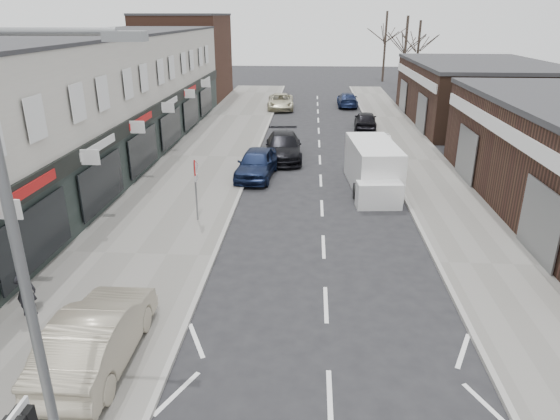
% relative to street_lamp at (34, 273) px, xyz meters
% --- Properties ---
extents(pavement_left, '(5.50, 64.00, 0.12)m').
position_rel_street_lamp_xyz_m(pavement_left, '(-2.22, 22.80, -4.56)').
color(pavement_left, slate).
rests_on(pavement_left, ground).
extents(pavement_right, '(3.50, 64.00, 0.12)m').
position_rel_street_lamp_xyz_m(pavement_right, '(10.28, 22.80, -4.56)').
color(pavement_right, slate).
rests_on(pavement_right, ground).
extents(shop_terrace_left, '(8.00, 41.00, 7.10)m').
position_rel_street_lamp_xyz_m(shop_terrace_left, '(-8.97, 20.30, -1.07)').
color(shop_terrace_left, beige).
rests_on(shop_terrace_left, ground).
extents(brick_block_far, '(8.00, 10.00, 8.00)m').
position_rel_street_lamp_xyz_m(brick_block_far, '(-8.97, 45.80, -0.62)').
color(brick_block_far, '#47291E').
rests_on(brick_block_far, ground).
extents(right_unit_far, '(10.00, 16.00, 4.50)m').
position_rel_street_lamp_xyz_m(right_unit_far, '(17.03, 34.80, -2.37)').
color(right_unit_far, '#362218').
rests_on(right_unit_far, ground).
extents(tree_far_a, '(3.60, 3.60, 8.00)m').
position_rel_street_lamp_xyz_m(tree_far_a, '(13.53, 48.80, -4.62)').
color(tree_far_a, '#382D26').
rests_on(tree_far_a, ground).
extents(tree_far_b, '(3.60, 3.60, 7.50)m').
position_rel_street_lamp_xyz_m(tree_far_b, '(16.03, 54.80, -4.62)').
color(tree_far_b, '#382D26').
rests_on(tree_far_b, ground).
extents(tree_far_c, '(3.60, 3.60, 8.50)m').
position_rel_street_lamp_xyz_m(tree_far_c, '(13.03, 60.80, -4.62)').
color(tree_far_c, '#382D26').
rests_on(tree_far_c, ground).
extents(street_lamp, '(2.23, 0.22, 8.00)m').
position_rel_street_lamp_xyz_m(street_lamp, '(0.00, 0.00, 0.00)').
color(street_lamp, slate).
rests_on(street_lamp, pavement_left).
extents(warning_sign, '(0.12, 0.80, 2.70)m').
position_rel_street_lamp_xyz_m(warning_sign, '(-0.63, 12.80, -2.42)').
color(warning_sign, slate).
rests_on(warning_sign, pavement_left).
extents(white_van, '(2.46, 5.97, 2.26)m').
position_rel_street_lamp_xyz_m(white_van, '(7.05, 17.69, -3.55)').
color(white_van, white).
rests_on(white_van, ground).
extents(sedan_on_pavement, '(1.65, 4.61, 1.51)m').
position_rel_street_lamp_xyz_m(sedan_on_pavement, '(-1.09, 3.66, -3.74)').
color(sedan_on_pavement, '#9F967F').
rests_on(sedan_on_pavement, pavement_left).
extents(pedestrian, '(0.60, 0.42, 1.58)m').
position_rel_street_lamp_xyz_m(pedestrian, '(-3.93, 5.54, -3.71)').
color(pedestrian, black).
rests_on(pedestrian, pavement_left).
extents(parked_car_left_a, '(2.21, 4.65, 1.53)m').
position_rel_street_lamp_xyz_m(parked_car_left_a, '(1.13, 19.16, -3.85)').
color(parked_car_left_a, '#121C39').
rests_on(parked_car_left_a, ground).
extents(parked_car_left_b, '(2.45, 5.32, 1.51)m').
position_rel_street_lamp_xyz_m(parked_car_left_b, '(2.33, 22.90, -3.87)').
color(parked_car_left_b, black).
rests_on(parked_car_left_b, ground).
extents(parked_car_left_c, '(2.53, 5.07, 1.38)m').
position_rel_street_lamp_xyz_m(parked_car_left_c, '(1.13, 39.64, -3.93)').
color(parked_car_left_c, '#BBB495').
rests_on(parked_car_left_c, ground).
extents(parked_car_right_a, '(1.56, 4.07, 1.33)m').
position_rel_street_lamp_xyz_m(parked_car_right_a, '(8.03, 24.37, -3.96)').
color(parked_car_right_a, silver).
rests_on(parked_car_right_a, ground).
extents(parked_car_right_b, '(1.91, 4.13, 1.37)m').
position_rel_street_lamp_xyz_m(parked_car_right_b, '(8.03, 31.52, -3.93)').
color(parked_car_right_b, black).
rests_on(parked_car_right_b, ground).
extents(parked_car_right_c, '(1.84, 4.48, 1.30)m').
position_rel_street_lamp_xyz_m(parked_car_right_c, '(7.29, 41.50, -3.97)').
color(parked_car_right_c, '#141E40').
rests_on(parked_car_right_c, ground).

